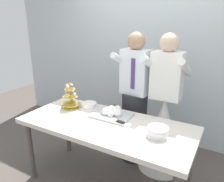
% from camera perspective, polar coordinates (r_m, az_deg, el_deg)
% --- Properties ---
extents(rear_wall, '(5.20, 0.10, 2.90)m').
position_cam_1_polar(rear_wall, '(3.31, 10.99, 11.93)').
color(rear_wall, silver).
rests_on(rear_wall, ground_plane).
extents(dessert_table, '(1.80, 0.80, 0.78)m').
position_cam_1_polar(dessert_table, '(2.31, -1.59, -9.91)').
color(dessert_table, silver).
rests_on(dessert_table, ground_plane).
extents(cupcake_stand, '(0.23, 0.23, 0.31)m').
position_cam_1_polar(cupcake_stand, '(2.65, -10.83, -1.74)').
color(cupcake_stand, gold).
rests_on(cupcake_stand, dessert_table).
extents(main_cake_tray, '(0.44, 0.31, 0.12)m').
position_cam_1_polar(main_cake_tray, '(2.40, 0.02, -5.73)').
color(main_cake_tray, silver).
rests_on(main_cake_tray, dessert_table).
extents(plate_stack, '(0.20, 0.20, 0.09)m').
position_cam_1_polar(plate_stack, '(2.06, 11.74, -10.29)').
color(plate_stack, white).
rests_on(plate_stack, dessert_table).
extents(round_cake, '(0.24, 0.24, 0.07)m').
position_cam_1_polar(round_cake, '(2.64, -5.97, -3.81)').
color(round_cake, white).
rests_on(round_cake, dessert_table).
extents(person_groom, '(0.51, 0.53, 1.66)m').
position_cam_1_polar(person_groom, '(2.78, 5.89, -4.00)').
color(person_groom, '#232328').
rests_on(person_groom, ground_plane).
extents(person_bride, '(0.56, 0.56, 1.66)m').
position_cam_1_polar(person_bride, '(2.73, 13.15, -8.55)').
color(person_bride, white).
rests_on(person_bride, ground_plane).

